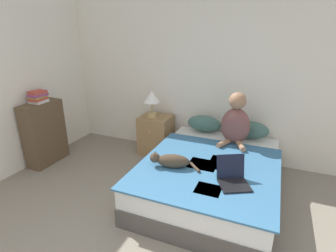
{
  "coord_description": "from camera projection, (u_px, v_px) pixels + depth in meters",
  "views": [
    {
      "loc": [
        0.79,
        -0.62,
        1.89
      ],
      "look_at": [
        -0.34,
        2.1,
        0.8
      ],
      "focal_mm": 28.0,
      "sensor_mm": 36.0,
      "label": 1
    }
  ],
  "objects": [
    {
      "name": "bookshelf",
      "position": [
        44.0,
        133.0,
        3.84
      ],
      "size": [
        0.26,
        0.6,
        0.92
      ],
      "color": "brown",
      "rests_on": "ground_plane"
    },
    {
      "name": "pillow_far",
      "position": [
        250.0,
        130.0,
        3.66
      ],
      "size": [
        0.51,
        0.22,
        0.24
      ],
      "color": "#42665B",
      "rests_on": "bed"
    },
    {
      "name": "cat_tabby",
      "position": [
        170.0,
        160.0,
        2.89
      ],
      "size": [
        0.57,
        0.26,
        0.17
      ],
      "rotation": [
        0.0,
        0.0,
        -2.9
      ],
      "color": "#473828",
      "rests_on": "bed"
    },
    {
      "name": "bed",
      "position": [
        211.0,
        176.0,
        3.17
      ],
      "size": [
        1.51,
        1.96,
        0.45
      ],
      "color": "#4C4742",
      "rests_on": "ground_plane"
    },
    {
      "name": "pillow_near",
      "position": [
        204.0,
        124.0,
        3.9
      ],
      "size": [
        0.51,
        0.22,
        0.24
      ],
      "color": "#42665B",
      "rests_on": "bed"
    },
    {
      "name": "nightstand",
      "position": [
        156.0,
        135.0,
        4.19
      ],
      "size": [
        0.47,
        0.46,
        0.62
      ],
      "color": "#937047",
      "rests_on": "ground_plane"
    },
    {
      "name": "laptop_open",
      "position": [
        233.0,
        178.0,
        2.59
      ],
      "size": [
        0.39,
        0.4,
        0.26
      ],
      "rotation": [
        0.0,
        0.0,
        0.49
      ],
      "color": "black",
      "rests_on": "bed"
    },
    {
      "name": "book_stack_top",
      "position": [
        38.0,
        97.0,
        3.65
      ],
      "size": [
        0.19,
        0.24,
        0.17
      ],
      "color": "beige",
      "rests_on": "bookshelf"
    },
    {
      "name": "wall_back",
      "position": [
        218.0,
        75.0,
        3.79
      ],
      "size": [
        5.83,
        0.05,
        2.55
      ],
      "color": "silver",
      "rests_on": "ground_plane"
    },
    {
      "name": "table_lamp",
      "position": [
        152.0,
        99.0,
        3.94
      ],
      "size": [
        0.26,
        0.26,
        0.41
      ],
      "color": "tan",
      "rests_on": "nightstand"
    },
    {
      "name": "person_sitting",
      "position": [
        236.0,
        122.0,
        3.42
      ],
      "size": [
        0.38,
        0.38,
        0.7
      ],
      "color": "brown",
      "rests_on": "bed"
    }
  ]
}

